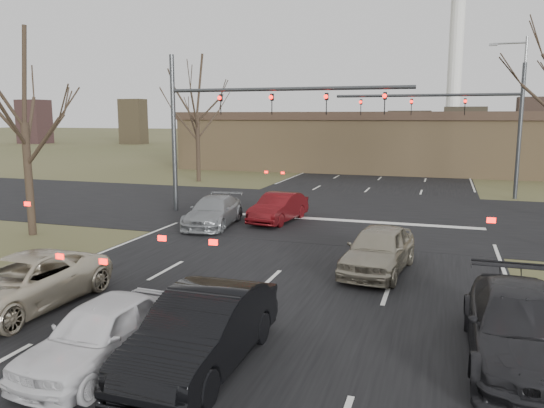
{
  "coord_description": "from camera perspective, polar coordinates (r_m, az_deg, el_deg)",
  "views": [
    {
      "loc": [
        4.86,
        -11.6,
        4.93
      ],
      "look_at": [
        -0.61,
        5.17,
        2.0
      ],
      "focal_mm": 35.0,
      "sensor_mm": 36.0,
      "label": 1
    }
  ],
  "objects": [
    {
      "name": "ground",
      "position": [
        13.51,
        -4.44,
        -12.01
      ],
      "size": [
        360.0,
        360.0,
        0.0
      ],
      "primitive_type": "plane",
      "color": "#464826",
      "rests_on": "ground"
    },
    {
      "name": "road_main",
      "position": [
        71.93,
        14.23,
        5.22
      ],
      "size": [
        14.0,
        300.0,
        0.02
      ],
      "primitive_type": "cube",
      "color": "black",
      "rests_on": "ground"
    },
    {
      "name": "road_cross",
      "position": [
        27.48,
        7.6,
        -0.96
      ],
      "size": [
        200.0,
        14.0,
        0.02
      ],
      "primitive_type": "cube",
      "color": "black",
      "rests_on": "ground"
    },
    {
      "name": "building",
      "position": [
        49.73,
        14.86,
        6.51
      ],
      "size": [
        42.4,
        10.4,
        5.3
      ],
      "color": "olive",
      "rests_on": "ground"
    },
    {
      "name": "mast_arm_near",
      "position": [
        26.59,
        -4.29,
        9.71
      ],
      "size": [
        12.12,
        0.24,
        8.0
      ],
      "color": "#383A3D",
      "rests_on": "ground"
    },
    {
      "name": "mast_arm_far",
      "position": [
        34.62,
        20.53,
        8.99
      ],
      "size": [
        11.12,
        0.24,
        8.0
      ],
      "color": "#383A3D",
      "rests_on": "ground"
    },
    {
      "name": "streetlight_right_far",
      "position": [
        38.86,
        25.04,
        9.53
      ],
      "size": [
        2.34,
        0.25,
        10.0
      ],
      "color": "gray",
      "rests_on": "ground"
    },
    {
      "name": "tree_left_near",
      "position": [
        24.08,
        -25.41,
        12.44
      ],
      "size": [
        5.1,
        5.1,
        8.5
      ],
      "color": "black",
      "rests_on": "ground"
    },
    {
      "name": "tree_left_far",
      "position": [
        40.8,
        -8.12,
        12.73
      ],
      "size": [
        5.7,
        5.7,
        9.5
      ],
      "color": "black",
      "rests_on": "ground"
    },
    {
      "name": "car_silver_suv",
      "position": [
        15.19,
        -25.31,
        -7.71
      ],
      "size": [
        2.43,
        5.03,
        1.38
      ],
      "primitive_type": "imported",
      "rotation": [
        0.0,
        0.0,
        -0.03
      ],
      "color": "#C2B69D",
      "rests_on": "ground"
    },
    {
      "name": "car_white_sedan",
      "position": [
        11.33,
        -17.81,
        -13.07
      ],
      "size": [
        1.83,
        4.08,
        1.36
      ],
      "primitive_type": "imported",
      "rotation": [
        0.0,
        0.0,
        -0.06
      ],
      "color": "silver",
      "rests_on": "ground"
    },
    {
      "name": "car_black_hatch",
      "position": [
        10.8,
        -7.47,
        -13.31
      ],
      "size": [
        1.63,
        4.68,
        1.54
      ],
      "primitive_type": "imported",
      "rotation": [
        0.0,
        0.0,
        -0.0
      ],
      "color": "black",
      "rests_on": "ground"
    },
    {
      "name": "car_charcoal_sedan",
      "position": [
        11.93,
        25.31,
        -12.01
      ],
      "size": [
        2.12,
        5.19,
        1.5
      ],
      "primitive_type": "imported",
      "rotation": [
        0.0,
        0.0,
        0.0
      ],
      "color": "black",
      "rests_on": "ground"
    },
    {
      "name": "car_grey_ahead",
      "position": [
        24.13,
        -6.31,
        -0.81
      ],
      "size": [
        2.33,
        4.74,
        1.33
      ],
      "primitive_type": "imported",
      "rotation": [
        0.0,
        0.0,
        0.11
      ],
      "color": "gray",
      "rests_on": "ground"
    },
    {
      "name": "car_red_ahead",
      "position": [
        24.92,
        0.7,
        -0.39
      ],
      "size": [
        1.94,
        4.26,
        1.35
      ],
      "primitive_type": "imported",
      "rotation": [
        0.0,
        0.0,
        -0.13
      ],
      "color": "#4C0A0E",
      "rests_on": "ground"
    },
    {
      "name": "car_silver_ahead",
      "position": [
        17.25,
        11.38,
        -4.81
      ],
      "size": [
        2.27,
        4.55,
        1.49
      ],
      "primitive_type": "imported",
      "rotation": [
        0.0,
        0.0,
        -0.12
      ],
      "color": "gray",
      "rests_on": "ground"
    }
  ]
}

